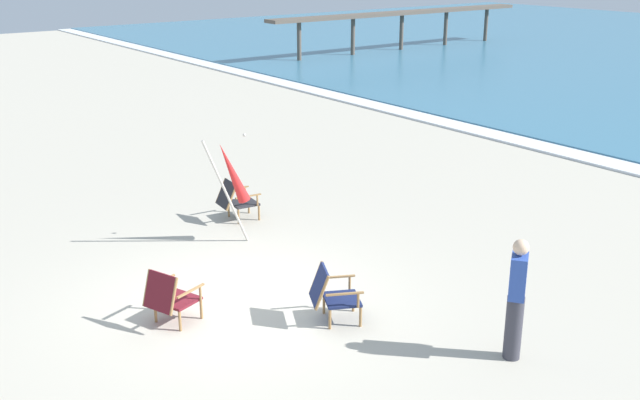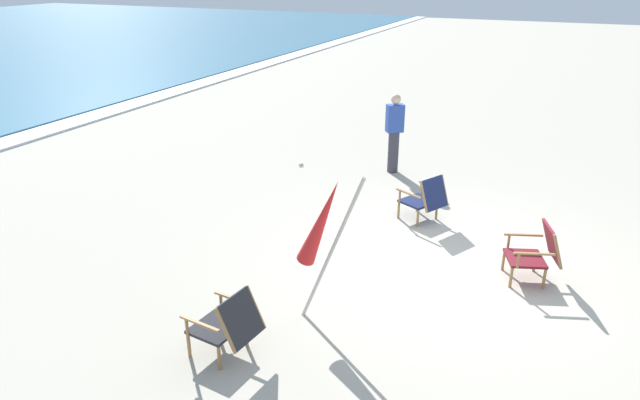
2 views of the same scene
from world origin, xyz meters
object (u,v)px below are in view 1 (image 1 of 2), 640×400
at_px(beach_chair_front_right, 236,199).
at_px(person_near_chairs, 516,298).
at_px(umbrella_furled_red, 232,174).
at_px(beach_chair_back_left, 170,296).
at_px(beach_chair_front_left, 332,293).

xyz_separation_m(beach_chair_front_right, person_near_chairs, (6.55, 0.19, 0.41)).
bearing_deg(person_near_chairs, umbrella_furled_red, -171.33).
xyz_separation_m(beach_chair_front_right, beach_chair_back_left, (3.11, -2.91, 0.01)).
relative_size(beach_chair_back_left, person_near_chairs, 0.50).
relative_size(beach_chair_front_right, umbrella_furled_red, 0.40).
relative_size(beach_chair_front_left, umbrella_furled_red, 0.44).
relative_size(beach_chair_front_left, beach_chair_back_left, 1.05).
relative_size(beach_chair_front_left, person_near_chairs, 0.53).
xyz_separation_m(beach_chair_front_right, umbrella_furled_red, (1.03, -0.65, 0.87)).
height_order(beach_chair_front_right, beach_chair_back_left, beach_chair_back_left).
xyz_separation_m(beach_chair_back_left, umbrella_furled_red, (-2.08, 2.26, 0.86)).
bearing_deg(umbrella_furled_red, person_near_chairs, 8.67).
bearing_deg(umbrella_furled_red, beach_chair_front_left, -6.78).
bearing_deg(beach_chair_front_right, person_near_chairs, 1.66).
relative_size(umbrella_furled_red, person_near_chairs, 1.22).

